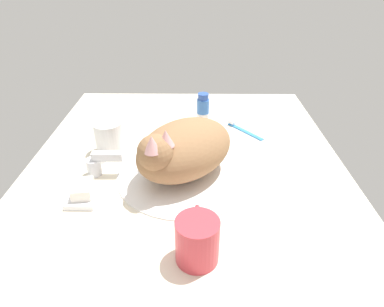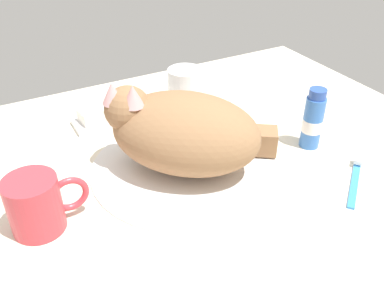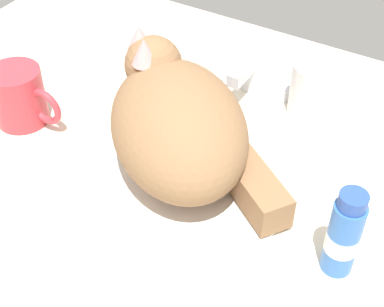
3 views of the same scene
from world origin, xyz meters
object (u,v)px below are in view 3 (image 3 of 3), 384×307
soap_bar (203,58)px  faucet (250,77)px  coffee_mug (20,97)px  rinse_cup (315,90)px  toothpaste_bottle (344,235)px  cat (179,123)px

soap_bar → faucet: bearing=-6.0°
coffee_mug → rinse_cup: (36.90, 23.90, 0.04)cm
rinse_cup → toothpaste_bottle: size_ratio=0.74×
cat → toothpaste_bottle: bearing=-12.3°
faucet → coffee_mug: bearing=-136.6°
coffee_mug → soap_bar: 30.44cm
cat → rinse_cup: cat is taller
soap_bar → toothpaste_bottle: 43.51cm
coffee_mug → toothpaste_bottle: (50.38, -1.84, 1.14)cm
cat → coffee_mug: 26.04cm
cat → soap_bar: 24.19cm
soap_bar → rinse_cup: bearing=-4.3°
rinse_cup → cat: bearing=-119.1°
cat → faucet: bearing=89.2°
coffee_mug → toothpaste_bottle: 50.42cm
faucet → coffee_mug: 35.66cm
cat → rinse_cup: (11.31, 20.34, -3.16)cm
faucet → coffee_mug: coffee_mug is taller
rinse_cup → soap_bar: size_ratio=1.43×
cat → coffee_mug: size_ratio=2.77×
cat → rinse_cup: size_ratio=3.76×
faucet → soap_bar: size_ratio=2.26×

